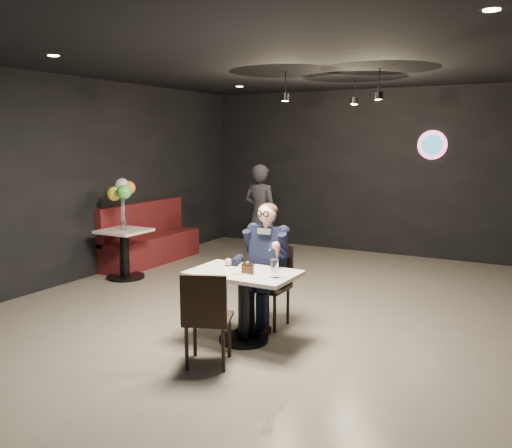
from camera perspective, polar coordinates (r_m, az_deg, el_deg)
The scene contains 17 objects.
floor at distance 6.28m, azimuth 1.91°, elevation -10.60°, with size 9.00×9.00×0.00m, color slate.
wall_sign at distance 9.94m, azimuth 18.07°, elevation 7.92°, with size 0.50×0.06×0.50m, color pink, non-canonical shape.
pendant_lights at distance 7.80m, azimuth 8.88°, elevation 14.57°, with size 1.40×1.20×0.36m, color black.
main_table at distance 5.71m, azimuth -1.31°, elevation -8.67°, with size 1.10×0.70×0.75m, color white.
chair_far at distance 6.14m, azimuth 1.27°, elevation -6.55°, with size 0.42×0.46×0.92m, color black.
chair_near at distance 5.14m, azimuth -5.05°, elevation -9.69°, with size 0.42×0.46×0.92m, color black.
seated_man at distance 6.08m, azimuth 1.28°, elevation -4.19°, with size 0.60×0.80×1.44m, color black.
dessert_plate at distance 5.55m, azimuth -1.41°, elevation -5.09°, with size 0.23×0.23×0.01m, color white.
cake_slice at distance 5.50m, azimuth -0.87°, elevation -4.71°, with size 0.12×0.09×0.08m, color black.
mint_leaf at distance 5.49m, azimuth -1.33°, elevation -4.32°, with size 0.06×0.04×0.01m, color green.
sundae_glass at distance 5.36m, azimuth 1.97°, elevation -4.68°, with size 0.08×0.08×0.18m, color silver.
wafer_cone at distance 5.33m, azimuth 2.25°, elevation -3.09°, with size 0.06×0.06×0.12m, color #B67D4A.
booth_bench at distance 9.37m, azimuth -10.93°, elevation -0.96°, with size 0.52×2.06×1.03m, color #3F0D13.
side_table at distance 8.46m, azimuth -13.65°, elevation -2.84°, with size 0.66×0.66×0.82m, color white.
balloon_vase at distance 8.39m, azimuth -13.75°, elevation -0.12°, with size 0.09×0.09×0.14m, color silver.
balloon_bunch at distance 8.34m, azimuth -13.85°, elevation 2.63°, with size 0.39×0.39×0.64m, color yellow.
passerby at distance 9.12m, azimuth 0.46°, elevation 1.03°, with size 0.62×0.40×1.69m, color black.
Camera 1 is at (2.66, -5.29, 2.10)m, focal length 38.00 mm.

